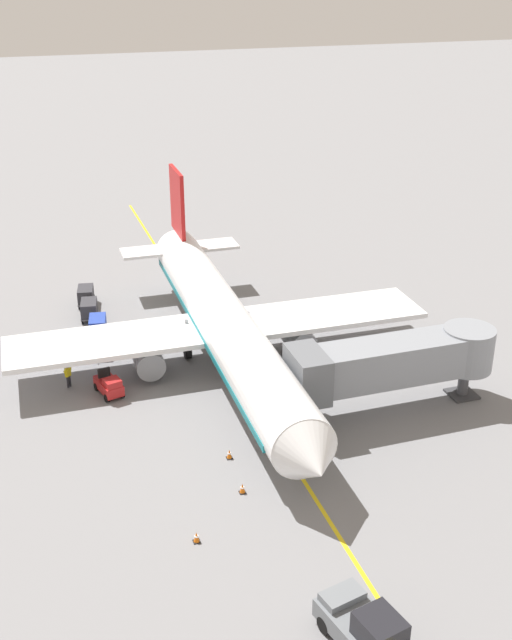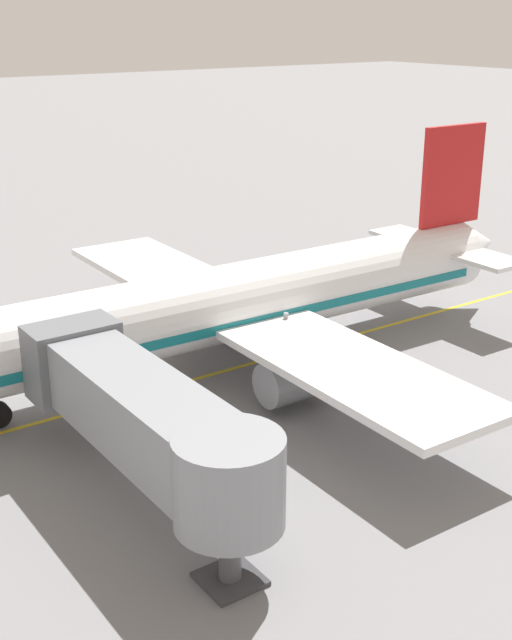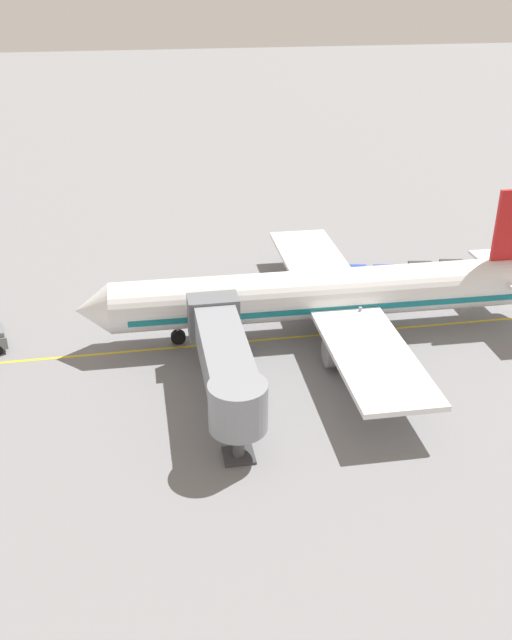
# 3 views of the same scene
# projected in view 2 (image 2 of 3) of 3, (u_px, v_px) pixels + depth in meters

# --- Properties ---
(ground_plane) EXTENTS (400.00, 400.00, 0.00)m
(ground_plane) POSITION_uv_depth(u_px,v_px,m) (260.00, 361.00, 41.50)
(ground_plane) COLOR slate
(gate_lead_in_line) EXTENTS (0.24, 80.00, 0.01)m
(gate_lead_in_line) POSITION_uv_depth(u_px,v_px,m) (260.00, 361.00, 41.49)
(gate_lead_in_line) COLOR gold
(gate_lead_in_line) RESTS_ON ground
(parked_airliner) EXTENTS (30.09, 37.25, 10.63)m
(parked_airliner) POSITION_uv_depth(u_px,v_px,m) (229.00, 305.00, 39.86)
(parked_airliner) COLOR white
(parked_airliner) RESTS_ON ground
(jet_bridge) EXTENTS (13.85, 3.50, 4.98)m
(jet_bridge) POSITION_uv_depth(u_px,v_px,m) (143.00, 415.00, 28.31)
(jet_bridge) COLOR gray
(jet_bridge) RESTS_ON ground
(baggage_tug_lead) EXTENTS (1.81, 2.72, 1.62)m
(baggage_tug_lead) POSITION_uv_depth(u_px,v_px,m) (120.00, 312.00, 46.29)
(baggage_tug_lead) COLOR #B21E1E
(baggage_tug_lead) RESTS_ON ground
(baggage_cart_front) EXTENTS (1.67, 2.98, 1.58)m
(baggage_cart_front) POSITION_uv_depth(u_px,v_px,m) (218.00, 287.00, 49.65)
(baggage_cart_front) COLOR #4C4C51
(baggage_cart_front) RESTS_ON ground
(baggage_cart_second_in_train) EXTENTS (1.67, 2.98, 1.58)m
(baggage_cart_second_in_train) POSITION_uv_depth(u_px,v_px,m) (259.00, 281.00, 50.73)
(baggage_cart_second_in_train) COLOR #4C4C51
(baggage_cart_second_in_train) RESTS_ON ground
(baggage_cart_third_in_train) EXTENTS (1.67, 2.98, 1.58)m
(baggage_cart_third_in_train) POSITION_uv_depth(u_px,v_px,m) (300.00, 271.00, 52.72)
(baggage_cart_third_in_train) COLOR #4C4C51
(baggage_cart_third_in_train) RESTS_ON ground
(baggage_cart_tail_end) EXTENTS (1.67, 2.98, 1.58)m
(baggage_cart_tail_end) POSITION_uv_depth(u_px,v_px,m) (337.00, 264.00, 54.23)
(baggage_cart_tail_end) COLOR #4C4C51
(baggage_cart_tail_end) RESTS_ON ground
(ground_crew_wing_walker) EXTENTS (0.61, 0.53, 1.69)m
(ground_crew_wing_walker) POSITION_uv_depth(u_px,v_px,m) (130.00, 290.00, 49.12)
(ground_crew_wing_walker) COLOR #232328
(ground_crew_wing_walker) RESTS_ON ground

